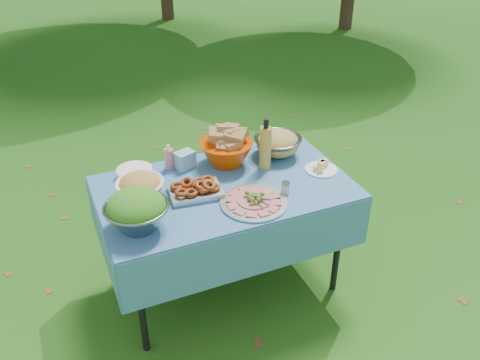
% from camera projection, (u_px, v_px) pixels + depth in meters
% --- Properties ---
extents(ground, '(80.00, 80.00, 0.00)m').
position_uv_depth(ground, '(226.00, 283.00, 3.36)').
color(ground, '#0A3609').
rests_on(ground, ground).
extents(picnic_table, '(1.46, 0.86, 0.76)m').
position_uv_depth(picnic_table, '(226.00, 238.00, 3.16)').
color(picnic_table, '#73BEDE').
rests_on(picnic_table, ground).
extents(salad_bowl, '(0.42, 0.42, 0.22)m').
position_uv_depth(salad_bowl, '(137.00, 210.00, 2.57)').
color(salad_bowl, gray).
rests_on(salad_bowl, picnic_table).
extents(pasta_bowl_white, '(0.29, 0.29, 0.15)m').
position_uv_depth(pasta_bowl_white, '(140.00, 186.00, 2.83)').
color(pasta_bowl_white, white).
rests_on(pasta_bowl_white, picnic_table).
extents(plate_stack, '(0.24, 0.24, 0.05)m').
position_uv_depth(plate_stack, '(135.00, 173.00, 3.04)').
color(plate_stack, white).
rests_on(plate_stack, picnic_table).
extents(wipes_box, '(0.14, 0.12, 0.11)m').
position_uv_depth(wipes_box, '(185.00, 160.00, 3.12)').
color(wipes_box, '#90CDE9').
rests_on(wipes_box, picnic_table).
extents(sanitizer_bottle, '(0.06, 0.06, 0.16)m').
position_uv_depth(sanitizer_bottle, '(169.00, 157.00, 3.10)').
color(sanitizer_bottle, '#D17C82').
rests_on(sanitizer_bottle, picnic_table).
extents(bread_bowl, '(0.41, 0.41, 0.22)m').
position_uv_depth(bread_bowl, '(226.00, 147.00, 3.14)').
color(bread_bowl, '#D13F00').
rests_on(bread_bowl, picnic_table).
extents(pasta_bowl_steel, '(0.36, 0.36, 0.16)m').
position_uv_depth(pasta_bowl_steel, '(278.00, 143.00, 3.26)').
color(pasta_bowl_steel, gray).
rests_on(pasta_bowl_steel, picnic_table).
extents(fried_tray, '(0.31, 0.24, 0.07)m').
position_uv_depth(fried_tray, '(195.00, 189.00, 2.87)').
color(fried_tray, silver).
rests_on(fried_tray, picnic_table).
extents(charcuterie_platter, '(0.48, 0.48, 0.09)m').
position_uv_depth(charcuterie_platter, '(254.00, 197.00, 2.79)').
color(charcuterie_platter, silver).
rests_on(charcuterie_platter, picnic_table).
extents(oil_bottle, '(0.08, 0.08, 0.33)m').
position_uv_depth(oil_bottle, '(266.00, 144.00, 3.06)').
color(oil_bottle, gold).
rests_on(oil_bottle, picnic_table).
extents(cheese_plate, '(0.21, 0.21, 0.05)m').
position_uv_depth(cheese_plate, '(321.00, 166.00, 3.11)').
color(cheese_plate, white).
rests_on(cheese_plate, picnic_table).
extents(shaker, '(0.06, 0.06, 0.07)m').
position_uv_depth(shaker, '(285.00, 188.00, 2.88)').
color(shaker, silver).
rests_on(shaker, picnic_table).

